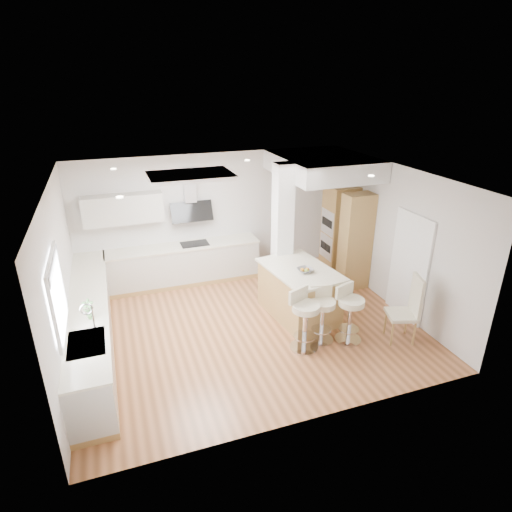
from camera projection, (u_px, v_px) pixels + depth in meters
name	position (u px, v px, depth m)	size (l,w,h in m)	color
ground	(248.00, 326.00, 7.98)	(6.00, 6.00, 0.00)	#AF6C41
ceiling	(248.00, 326.00, 7.98)	(6.00, 5.00, 0.02)	silver
wall_back	(213.00, 216.00, 9.60)	(6.00, 0.04, 2.80)	silver
wall_left	(61.00, 283.00, 6.51)	(0.04, 5.00, 2.80)	silver
wall_right	(393.00, 237.00, 8.35)	(0.04, 5.00, 2.80)	silver
skylight	(191.00, 175.00, 7.17)	(4.10, 2.10, 0.06)	white
window_left	(56.00, 292.00, 5.63)	(0.06, 1.28, 1.07)	white
doorway_right	(409.00, 268.00, 7.97)	(0.05, 1.00, 2.10)	#413933
counter_left	(91.00, 325.00, 7.17)	(0.63, 4.50, 1.35)	tan
counter_back	(176.00, 255.00, 9.35)	(3.62, 0.63, 2.50)	tan
pillar	(282.00, 233.00, 8.57)	(0.35, 0.35, 2.80)	white
soffit	(322.00, 165.00, 8.81)	(1.78, 2.20, 0.40)	silver
oven_column	(345.00, 235.00, 9.45)	(0.63, 1.21, 2.10)	tan
peninsula	(299.00, 292.00, 8.18)	(1.28, 1.75, 1.06)	tan
bar_stool_a	(304.00, 317.00, 7.12)	(0.64, 0.64, 1.09)	silver
bar_stool_b	(322.00, 312.00, 7.36)	(0.53, 0.53, 1.00)	silver
bar_stool_c	(350.00, 311.00, 7.35)	(0.59, 0.59, 1.04)	silver
dining_chair	(409.00, 307.00, 7.34)	(0.60, 0.60, 1.22)	beige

